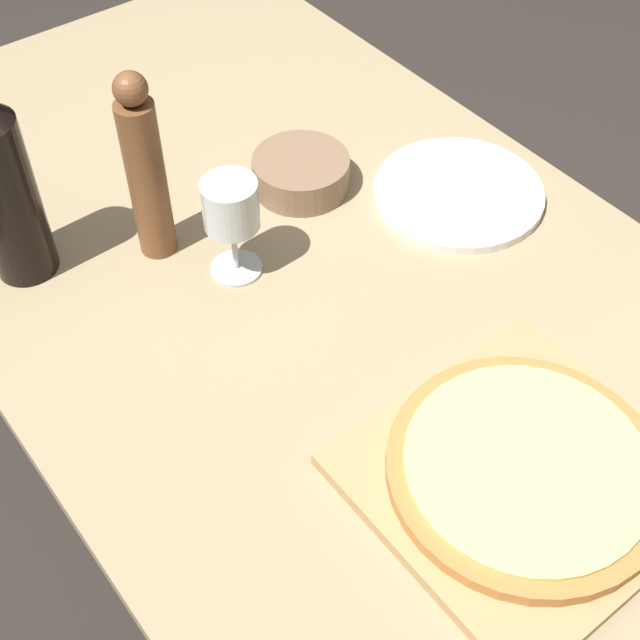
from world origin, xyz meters
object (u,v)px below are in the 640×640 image
object	(u,v)px
small_bowl	(301,173)
wine_bottle	(2,186)
pepper_mill	(145,171)
pizza	(526,468)
wine_glass	(231,209)

from	to	relation	value
small_bowl	wine_bottle	bearing A→B (deg)	167.02
pepper_mill	pizza	bearing A→B (deg)	-77.83
pizza	wine_glass	world-z (taller)	wine_glass
wine_glass	small_bowl	distance (m)	0.22
pizza	pepper_mill	world-z (taller)	pepper_mill
wine_bottle	small_bowl	world-z (taller)	wine_bottle
pizza	pepper_mill	xyz separation A→B (m)	(-0.13, 0.58, 0.11)
small_bowl	pizza	bearing A→B (deg)	-101.34
pizza	pepper_mill	distance (m)	0.61
wine_bottle	wine_glass	world-z (taller)	wine_bottle
pizza	wine_glass	bearing A→B (deg)	97.63
wine_bottle	wine_glass	bearing A→B (deg)	-38.89
wine_bottle	wine_glass	distance (m)	0.29
wine_bottle	wine_glass	size ratio (longest dim) A/B	2.26
pepper_mill	wine_glass	size ratio (longest dim) A/B	1.86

